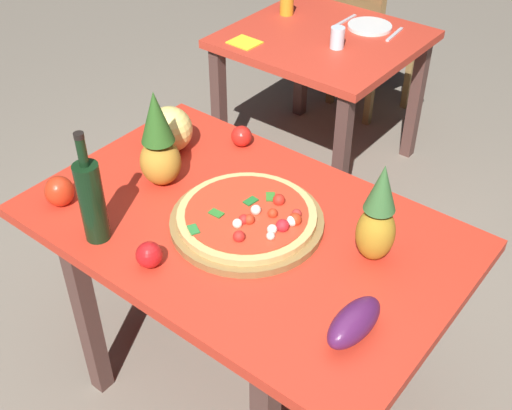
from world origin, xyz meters
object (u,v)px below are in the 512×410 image
Objects in this scene: background_table at (322,57)px; pizza at (248,216)px; tomato_beside_pepper at (241,136)px; fork_utensil at (346,20)px; dinner_plate at (370,26)px; display_table at (244,243)px; knife_utensil at (395,34)px; bell_pepper at (59,191)px; napkin_folded at (245,42)px; pineapple_left at (378,218)px; tomato_at_corner at (149,255)px; melon at (170,129)px; wine_bottle at (92,200)px; eggplant at (354,322)px; drinking_glass_juice at (287,4)px; pizza_board at (246,222)px; dining_chair at (366,35)px; pineapple_right at (158,144)px; drinking_glass_water at (337,38)px.

pizza is at bearing -65.41° from background_table.
tomato_beside_pepper is (-0.31, 0.35, -0.00)m from pizza.
fork_utensil is at bearing 104.57° from tomato_beside_pepper.
pizza is 1.97× the size of dinner_plate.
display_table is 1.61m from knife_utensil.
bell_pepper reaches higher than fork_utensil.
background_table is 0.41m from napkin_folded.
pizza reaches higher than tomato_beside_pepper.
pineapple_left reaches higher than pizza.
melon is at bearing 128.55° from tomato_at_corner.
wine_bottle is 1.92m from fork_utensil.
melon is 1.03m from eggplant.
display_table is at bearing -58.26° from drinking_glass_juice.
pizza_board reaches higher than dinner_plate.
background_table is 0.25m from fork_utensil.
dinner_plate is (-0.47, 1.57, 0.09)m from display_table.
display_table is 0.47m from tomato_beside_pepper.
bell_pepper is 1.33× the size of tomato_at_corner.
wine_bottle is at bearing -135.56° from pizza.
display_table is 1.72m from drinking_glass_juice.
display_table is 1.60× the size of dining_chair.
background_table is 1.40m from pineapple_right.
background_table is 1.04× the size of dining_chair.
eggplant is at bearing -54.15° from background_table.
eggplant is at bearing -55.96° from drinking_glass_water.
tomato_at_corner is at bearing -51.45° from melon.
display_table is 2.83× the size of pizza_board.
napkin_folded is (-0.25, -0.31, 0.11)m from background_table.
tomato_at_corner is 0.72× the size of drinking_glass_juice.
melon reaches higher than pizza_board.
background_table is 1.07m from tomato_beside_pepper.
pizza_board is 6.25× the size of tomato_beside_pepper.
dining_chair is at bearing 99.93° from wine_bottle.
pizza is at bearing 124.77° from dining_chair.
drinking_glass_water reaches higher than eggplant.
eggplant is at bearing 10.59° from wine_bottle.
pizza_board is 1.11× the size of pizza.
melon is 1.36m from drinking_glass_juice.
drinking_glass_water is at bearing -32.56° from background_table.
drinking_glass_water is 0.33m from fork_utensil.
wine_bottle reaches higher than drinking_glass_juice.
fork_utensil is (-0.62, 1.57, -0.01)m from pizza_board.
background_table is 4.90× the size of fork_utensil.
drinking_glass_water reaches higher than tomato_at_corner.
pizza is at bearing 7.40° from pizza_board.
dinner_plate is 0.65m from napkin_folded.
dining_chair is at bearing 105.00° from tomato_at_corner.
melon is 0.92× the size of knife_utensil.
knife_utensil is 0.74m from napkin_folded.
pineapple_right is (-0.37, 0.00, 0.14)m from pizza_board.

